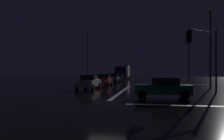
# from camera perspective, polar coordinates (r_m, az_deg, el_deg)

# --- Properties ---
(ground) EXTENTS (120.00, 120.00, 0.10)m
(ground) POSITION_cam_1_polar(r_m,az_deg,el_deg) (15.05, -1.66, -8.40)
(ground) COLOR black
(stop_line_north) EXTENTS (0.35, 14.75, 0.01)m
(stop_line_north) POSITION_cam_1_polar(r_m,az_deg,el_deg) (23.47, 2.54, -5.21)
(stop_line_north) COLOR white
(stop_line_north) RESTS_ON ground
(centre_line_ns) EXTENTS (22.00, 0.15, 0.01)m
(centre_line_ns) POSITION_cam_1_polar(r_m,az_deg,el_deg) (34.97, 4.95, -3.46)
(centre_line_ns) COLOR yellow
(centre_line_ns) RESTS_ON ground
(sedan_silver) EXTENTS (2.02, 4.33, 1.57)m
(sedan_silver) POSITION_cam_1_polar(r_m,az_deg,el_deg) (26.27, -5.64, -2.90)
(sedan_silver) COLOR #B7B7BC
(sedan_silver) RESTS_ON ground
(sedan_red) EXTENTS (2.02, 4.33, 1.57)m
(sedan_red) POSITION_cam_1_polar(r_m,az_deg,el_deg) (32.06, -2.00, -2.36)
(sedan_red) COLOR maroon
(sedan_red) RESTS_ON ground
(sedan_blue) EXTENTS (2.02, 4.33, 1.57)m
(sedan_blue) POSITION_cam_1_polar(r_m,az_deg,el_deg) (38.44, 0.27, -1.95)
(sedan_blue) COLOR navy
(sedan_blue) RESTS_ON ground
(sedan_black) EXTENTS (2.02, 4.33, 1.57)m
(sedan_black) POSITION_cam_1_polar(r_m,az_deg,el_deg) (44.57, 1.45, -1.67)
(sedan_black) COLOR black
(sedan_black) RESTS_ON ground
(box_truck) EXTENTS (2.68, 8.28, 3.08)m
(box_truck) POSITION_cam_1_polar(r_m,az_deg,el_deg) (51.32, 2.70, -0.43)
(box_truck) COLOR navy
(box_truck) RESTS_ON ground
(sedan_green_crossing) EXTENTS (4.33, 2.02, 1.57)m
(sedan_green_crossing) POSITION_cam_1_polar(r_m,az_deg,el_deg) (18.34, 12.46, -4.19)
(sedan_green_crossing) COLOR #14512D
(sedan_green_crossing) RESTS_ON ground
(traffic_signal_ne) EXTENTS (3.26, 3.26, 5.91)m
(traffic_signal_ne) POSITION_cam_1_polar(r_m,az_deg,el_deg) (22.86, 21.82, 4.90)
(traffic_signal_ne) COLOR #4C4C51
(traffic_signal_ne) RESTS_ON ground
(streetlamp_right_far) EXTENTS (0.44, 0.44, 10.26)m
(streetlamp_right_far) POSITION_cam_1_polar(r_m,az_deg,el_deg) (45.43, 18.37, 4.72)
(streetlamp_right_far) COLOR #424247
(streetlamp_right_far) RESTS_ON ground
(streetlamp_left_far) EXTENTS (0.44, 0.44, 9.55)m
(streetlamp_left_far) POSITION_cam_1_polar(r_m,az_deg,el_deg) (46.65, -5.96, 4.15)
(streetlamp_left_far) COLOR #424247
(streetlamp_left_far) RESTS_ON ground
(streetlamp_right_near) EXTENTS (0.44, 0.44, 9.23)m
(streetlamp_right_near) POSITION_cam_1_polar(r_m,az_deg,el_deg) (29.72, 22.99, 6.15)
(streetlamp_right_near) COLOR #424247
(streetlamp_right_near) RESTS_ON ground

